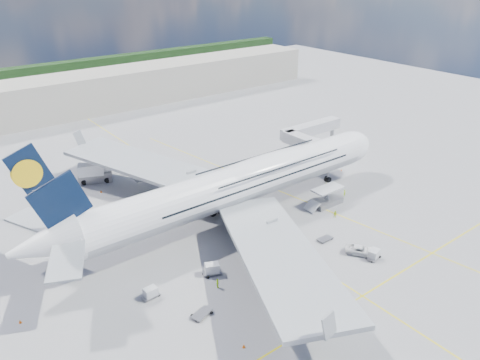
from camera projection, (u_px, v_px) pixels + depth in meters
ground at (272, 238)px, 82.97m from camera, size 300.00×300.00×0.00m
taxi_line_main at (272, 238)px, 82.97m from camera, size 0.25×220.00×0.01m
taxi_line_cross at (362, 296)px, 68.63m from camera, size 120.00×0.25×0.01m
taxi_line_diag at (291, 196)px, 97.87m from camera, size 14.16×99.06×0.01m
airliner at (239, 184)px, 87.36m from camera, size 77.26×79.15×23.71m
jet_bridge at (309, 135)px, 111.52m from camera, size 18.80×12.10×8.50m
cargo_loader at (326, 199)px, 93.80m from camera, size 8.53×3.20×3.67m
terminal at (76, 95)px, 148.51m from camera, size 180.00×16.00×12.00m
tree_line at (130, 63)px, 203.71m from camera, size 160.00×6.00×8.00m
dolly_row_a at (202, 313)px, 64.73m from camera, size 3.41×2.51×0.45m
dolly_row_b at (212, 269)px, 73.03m from camera, size 3.34×2.65×1.87m
dolly_row_c at (266, 269)px, 73.14m from camera, size 3.12×2.24×1.78m
dolly_back at (151, 292)px, 68.00m from camera, size 2.66×1.53×1.64m
dolly_nose_far at (374, 254)px, 76.84m from camera, size 2.95×2.11×1.69m
dolly_nose_near at (325, 239)px, 82.21m from camera, size 2.84×1.53×0.41m
baggage_tug at (263, 253)px, 77.54m from camera, size 2.72×1.59×1.60m
catering_truck_inner at (145, 207)px, 89.34m from camera, size 6.76×2.93×3.95m
catering_truck_outer at (95, 173)px, 103.27m from camera, size 8.04×5.35×4.44m
service_van at (361, 250)px, 78.22m from camera, size 4.91×5.61×1.44m
crew_nose at (345, 193)px, 97.38m from camera, size 0.60×0.44×1.50m
crew_loader at (335, 214)px, 89.20m from camera, size 0.89×0.93×1.51m
crew_wing at (218, 283)px, 70.05m from camera, size 0.70×1.01×1.60m
crew_van at (326, 187)px, 99.60m from camera, size 0.94×1.03×1.77m
crew_tug at (255, 259)px, 75.83m from camera, size 1.03×0.65×1.52m
cone_nose at (341, 170)px, 109.34m from camera, size 0.37×0.37×0.48m
cone_wing_left_inner at (196, 195)px, 97.43m from camera, size 0.42×0.42×0.53m
cone_wing_left_outer at (101, 191)px, 99.13m from camera, size 0.42×0.42×0.53m
cone_wing_right_inner at (311, 262)px, 75.88m from camera, size 0.44×0.44×0.55m
cone_wing_right_outer at (244, 346)px, 59.41m from camera, size 0.42×0.42×0.54m
cone_tail at (20, 321)px, 63.44m from camera, size 0.41×0.41×0.52m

